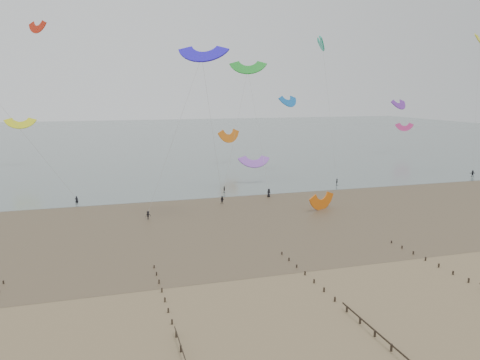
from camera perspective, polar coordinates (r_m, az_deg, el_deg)
The scene contains 6 objects.
ground at distance 55.84m, azimuth 5.88°, elevation -13.43°, with size 500.00×500.00×0.00m, color brown.
sea_and_shore at distance 85.95m, azimuth -5.49°, elevation -4.72°, with size 500.00×665.00×0.03m.
kitesurfer_lead at distance 101.31m, azimuth -19.29°, elevation -2.37°, with size 0.68×0.45×1.87m, color black.
kitesurfers at distance 109.90m, azimuth 10.39°, elevation -1.00°, with size 152.78×19.55×1.88m.
grounded_kite at distance 93.78m, azimuth 9.95°, elevation -3.53°, with size 6.28×3.29×4.78m, color orange, non-canonical shape.
kites_airborne at distance 131.77m, azimuth -15.38°, elevation 9.97°, with size 240.57×118.89×46.27m.
Camera 1 is at (-19.84, -46.97, 22.75)m, focal length 35.00 mm.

